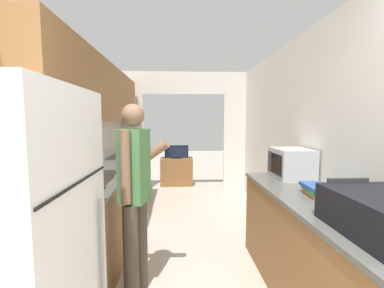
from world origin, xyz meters
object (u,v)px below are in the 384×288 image
object	(u,v)px
tv_cabinet	(177,171)
knife	(128,158)
person	(135,194)
book_stack	(319,190)
television	(177,152)
microwave	(291,163)
refrigerator	(12,255)
range_oven	(117,196)

from	to	relation	value
tv_cabinet	knife	world-z (taller)	knife
person	book_stack	size ratio (longest dim) A/B	5.55
tv_cabinet	television	world-z (taller)	television
person	tv_cabinet	bearing A→B (deg)	12.79
person	television	xyz separation A→B (m)	(0.33, 3.75, -0.11)
knife	television	bearing A→B (deg)	110.94
microwave	book_stack	xyz separation A→B (m)	(-0.05, -0.65, -0.11)
person	microwave	bearing A→B (deg)	-55.02
person	book_stack	world-z (taller)	person
person	microwave	world-z (taller)	person
book_stack	knife	bearing A→B (deg)	132.15
person	tv_cabinet	world-z (taller)	person
knife	tv_cabinet	bearing A→B (deg)	111.45
refrigerator	range_oven	world-z (taller)	refrigerator
refrigerator	television	size ratio (longest dim) A/B	3.09
refrigerator	knife	world-z (taller)	refrigerator
range_oven	knife	xyz separation A→B (m)	(0.05, 0.59, 0.45)
range_oven	person	bearing A→B (deg)	-70.89
person	book_stack	xyz separation A→B (m)	(1.52, -0.16, 0.06)
microwave	television	size ratio (longest dim) A/B	0.82
refrigerator	person	size ratio (longest dim) A/B	1.02
range_oven	knife	world-z (taller)	range_oven
person	book_stack	bearing A→B (deg)	-78.20
refrigerator	microwave	size ratio (longest dim) A/B	3.78
range_oven	microwave	size ratio (longest dim) A/B	2.34
range_oven	book_stack	xyz separation A→B (m)	(2.02, -1.58, 0.49)
refrigerator	television	bearing A→B (deg)	80.32
refrigerator	microwave	xyz separation A→B (m)	(2.04, 1.37, 0.22)
refrigerator	knife	size ratio (longest dim) A/B	6.10
book_stack	television	bearing A→B (deg)	107.03
person	knife	xyz separation A→B (m)	(-0.44, 2.01, 0.02)
book_stack	refrigerator	bearing A→B (deg)	-160.08
range_oven	knife	size ratio (longest dim) A/B	3.76
person	book_stack	distance (m)	1.53
refrigerator	knife	distance (m)	2.89
refrigerator	range_oven	xyz separation A→B (m)	(-0.03, 2.30, -0.39)
refrigerator	range_oven	bearing A→B (deg)	90.82
tv_cabinet	television	size ratio (longest dim) A/B	1.36
book_stack	tv_cabinet	world-z (taller)	book_stack
television	refrigerator	bearing A→B (deg)	-99.68
tv_cabinet	knife	bearing A→B (deg)	-113.38
knife	refrigerator	bearing A→B (deg)	-45.59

